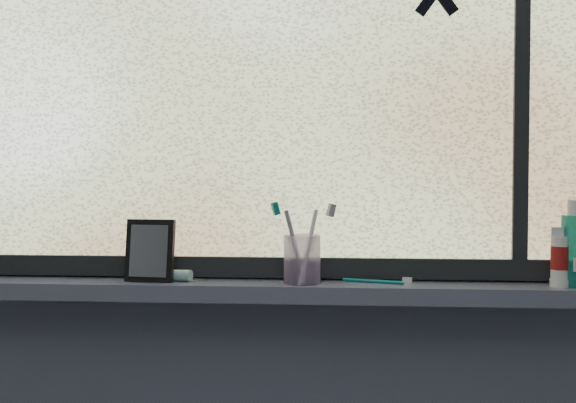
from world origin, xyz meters
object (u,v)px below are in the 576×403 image
(vanity_mirror, at_px, (150,250))
(toothbrush_cup, at_px, (302,259))
(mouthwash_bottle, at_px, (576,243))
(cream_tube, at_px, (560,255))

(vanity_mirror, height_order, toothbrush_cup, vanity_mirror)
(vanity_mirror, distance_m, mouthwash_bottle, 1.00)
(cream_tube, bearing_deg, vanity_mirror, 179.57)
(toothbrush_cup, distance_m, cream_tube, 0.59)
(vanity_mirror, xyz_separation_m, cream_tube, (0.96, -0.01, -0.00))
(toothbrush_cup, bearing_deg, mouthwash_bottle, 0.32)
(vanity_mirror, relative_size, cream_tube, 1.53)
(toothbrush_cup, relative_size, mouthwash_bottle, 0.70)
(toothbrush_cup, height_order, cream_tube, cream_tube)
(vanity_mirror, relative_size, toothbrush_cup, 1.31)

